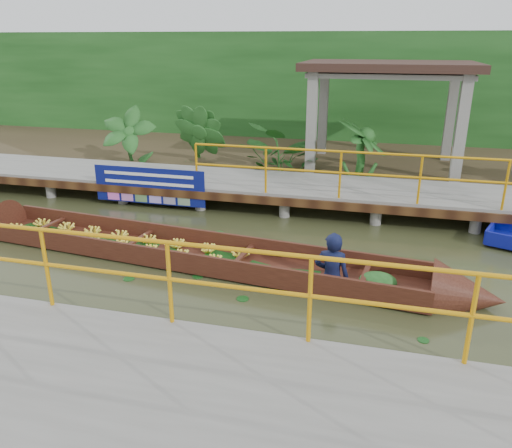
# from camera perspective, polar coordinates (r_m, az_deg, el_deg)

# --- Properties ---
(ground) EXTENTS (80.00, 80.00, 0.00)m
(ground) POSITION_cam_1_polar(r_m,az_deg,el_deg) (9.08, -6.34, -4.13)
(ground) COLOR #2C2F17
(ground) RESTS_ON ground
(land_strip) EXTENTS (30.00, 8.00, 0.45)m
(land_strip) POSITION_cam_1_polar(r_m,az_deg,el_deg) (15.90, 3.12, 7.53)
(land_strip) COLOR #362B1B
(land_strip) RESTS_ON ground
(far_dock) EXTENTS (16.00, 2.06, 1.66)m
(far_dock) POSITION_cam_1_polar(r_m,az_deg,el_deg) (11.98, -0.63, 4.54)
(far_dock) COLOR slate
(far_dock) RESTS_ON ground
(near_dock) EXTENTS (18.00, 2.40, 1.73)m
(near_dock) POSITION_cam_1_polar(r_m,az_deg,el_deg) (5.31, -12.44, -20.63)
(near_dock) COLOR slate
(near_dock) RESTS_ON ground
(pavilion) EXTENTS (4.40, 3.00, 3.00)m
(pavilion) POSITION_cam_1_polar(r_m,az_deg,el_deg) (14.04, 14.88, 15.92)
(pavilion) COLOR slate
(pavilion) RESTS_ON ground
(foliage_backdrop) EXTENTS (30.00, 0.80, 4.00)m
(foliage_backdrop) POSITION_cam_1_polar(r_m,az_deg,el_deg) (18.05, 4.85, 14.74)
(foliage_backdrop) COLOR #184415
(foliage_backdrop) RESTS_ON ground
(vendor_boat) EXTENTS (10.49, 2.13, 2.03)m
(vendor_boat) POSITION_cam_1_polar(r_m,az_deg,el_deg) (8.96, -6.76, -3.06)
(vendor_boat) COLOR black
(vendor_boat) RESTS_ON ground
(blue_banner) EXTENTS (2.73, 0.04, 0.85)m
(blue_banner) POSITION_cam_1_polar(r_m,az_deg,el_deg) (11.86, -12.12, 4.31)
(blue_banner) COLOR navy
(blue_banner) RESTS_ON ground
(tropical_plants) EXTENTS (14.13, 1.13, 1.41)m
(tropical_plants) POSITION_cam_1_polar(r_m,az_deg,el_deg) (13.28, 10.94, 8.76)
(tropical_plants) COLOR #184415
(tropical_plants) RESTS_ON ground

